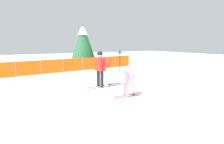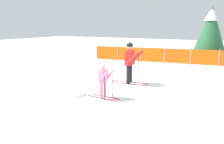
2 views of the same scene
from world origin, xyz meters
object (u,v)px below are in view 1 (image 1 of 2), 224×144
object	(u,v)px
trail_marker	(120,59)
skier_child	(126,79)
skier_adult	(100,66)
conifer_far	(83,41)
safety_fence	(73,65)

from	to	relation	value
trail_marker	skier_child	bearing A→B (deg)	-121.22
skier_adult	skier_child	xyz separation A→B (m)	(-0.00, -2.17, -0.33)
conifer_far	trail_marker	size ratio (longest dim) A/B	2.29
skier_child	safety_fence	size ratio (longest dim) A/B	0.11
skier_child	safety_fence	xyz separation A→B (m)	(0.77, 7.69, -0.17)
skier_child	safety_fence	bearing A→B (deg)	86.78
conifer_far	trail_marker	world-z (taller)	conifer_far
trail_marker	skier_adult	bearing A→B (deg)	-133.84
skier_child	trail_marker	size ratio (longest dim) A/B	0.76
safety_fence	trail_marker	size ratio (longest dim) A/B	6.87
skier_child	trail_marker	bearing A→B (deg)	61.25
skier_child	trail_marker	world-z (taller)	trail_marker
safety_fence	trail_marker	bearing A→B (deg)	-33.29
skier_adult	conifer_far	size ratio (longest dim) A/B	0.48
skier_adult	safety_fence	xyz separation A→B (m)	(0.76, 5.52, -0.50)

